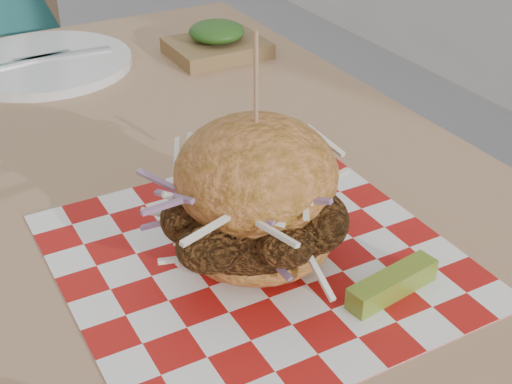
{
  "coord_description": "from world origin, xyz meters",
  "views": [
    {
      "loc": [
        -0.07,
        -0.94,
        1.16
      ],
      "look_at": [
        0.2,
        -0.45,
        0.82
      ],
      "focal_mm": 50.0,
      "sensor_mm": 36.0,
      "label": 1
    }
  ],
  "objects": [
    {
      "name": "patio_table",
      "position": [
        0.15,
        -0.28,
        0.67
      ],
      "size": [
        0.8,
        1.2,
        0.75
      ],
      "color": "tan",
      "rests_on": "ground"
    },
    {
      "name": "paper_liner",
      "position": [
        0.2,
        -0.45,
        0.75
      ],
      "size": [
        0.36,
        0.36,
        0.0
      ],
      "primitive_type": "cube",
      "color": "#B61512",
      "rests_on": "patio_table"
    },
    {
      "name": "pickle_spear",
      "position": [
        0.28,
        -0.56,
        0.76
      ],
      "size": [
        0.1,
        0.04,
        0.02
      ],
      "primitive_type": "cube",
      "rotation": [
        0.0,
        0.0,
        0.14
      ],
      "color": "olive",
      "rests_on": "paper_liner"
    },
    {
      "name": "sandwich",
      "position": [
        0.2,
        -0.45,
        0.81
      ],
      "size": [
        0.2,
        0.2,
        0.23
      ],
      "color": "#CB7639",
      "rests_on": "paper_liner"
    },
    {
      "name": "kraft_tray",
      "position": [
        0.41,
        0.06,
        0.77
      ],
      "size": [
        0.15,
        0.12,
        0.06
      ],
      "color": "olive",
      "rests_on": "patio_table"
    },
    {
      "name": "place_setting",
      "position": [
        0.15,
        0.14,
        0.76
      ],
      "size": [
        0.27,
        0.27,
        0.02
      ],
      "color": "white",
      "rests_on": "patio_table"
    }
  ]
}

